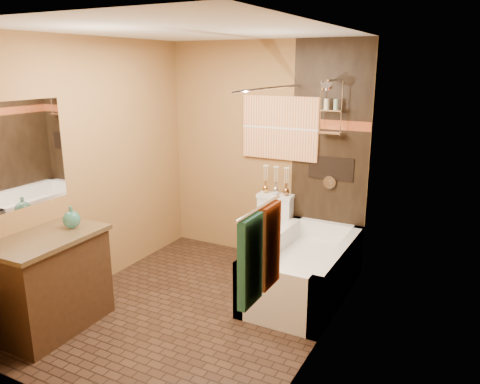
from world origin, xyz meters
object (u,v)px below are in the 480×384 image
Objects in this scene: toilet at (268,232)px; vanity at (50,282)px; sunset_painting at (280,128)px; bathtub at (304,273)px.

toilet is 2.34m from vanity.
vanity is (-1.12, -2.32, -1.12)m from sunset_painting.
bathtub is 0.78m from toilet.
bathtub is 1.87× the size of toilet.
toilet reaches higher than bathtub.
toilet is at bearing 142.58° from bathtub.
bathtub is 1.54× the size of vanity.
vanity is (-1.12, -2.06, 0.02)m from toilet.
sunset_painting is at bearing 62.95° from vanity.
toilet is (0.00, -0.27, -1.14)m from sunset_painting.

